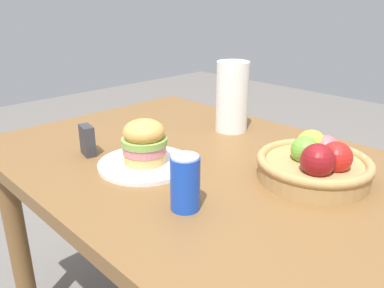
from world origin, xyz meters
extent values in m
cube|color=brown|center=(0.00, 0.00, 0.73)|extent=(1.40, 0.90, 0.04)
cylinder|color=brown|center=(-0.62, -0.37, 0.35)|extent=(0.07, 0.07, 0.71)
cylinder|color=brown|center=(-0.62, 0.37, 0.35)|extent=(0.07, 0.07, 0.71)
cylinder|color=white|center=(-0.13, -0.15, 0.76)|extent=(0.26, 0.26, 0.01)
cylinder|color=#DBAD60|center=(-0.13, -0.15, 0.78)|extent=(0.12, 0.12, 0.03)
cylinder|color=#C67075|center=(-0.13, -0.15, 0.80)|extent=(0.12, 0.12, 0.02)
cylinder|color=#84A84C|center=(-0.13, -0.15, 0.82)|extent=(0.13, 0.13, 0.02)
ellipsoid|color=#DF9F4D|center=(-0.13, -0.15, 0.85)|extent=(0.11, 0.11, 0.07)
cylinder|color=blue|center=(0.11, -0.22, 0.81)|extent=(0.07, 0.07, 0.12)
cylinder|color=silver|center=(0.11, -0.22, 0.87)|extent=(0.06, 0.06, 0.00)
cylinder|color=tan|center=(0.23, 0.11, 0.78)|extent=(0.28, 0.28, 0.05)
torus|color=tan|center=(0.23, 0.11, 0.80)|extent=(0.29, 0.29, 0.02)
sphere|color=red|center=(0.29, 0.11, 0.83)|extent=(0.08, 0.08, 0.08)
sphere|color=#D16066|center=(0.24, 0.15, 0.83)|extent=(0.07, 0.07, 0.07)
sphere|color=gold|center=(0.20, 0.14, 0.83)|extent=(0.08, 0.08, 0.08)
sphere|color=#6BAD38|center=(0.21, 0.10, 0.83)|extent=(0.07, 0.07, 0.07)
sphere|color=maroon|center=(0.27, 0.06, 0.83)|extent=(0.08, 0.08, 0.08)
cylinder|color=white|center=(-0.17, 0.26, 0.87)|extent=(0.11, 0.11, 0.24)
cube|color=#333338|center=(-0.32, -0.22, 0.80)|extent=(0.07, 0.04, 0.09)
camera|label=1|loc=(0.66, -0.74, 1.19)|focal=36.17mm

